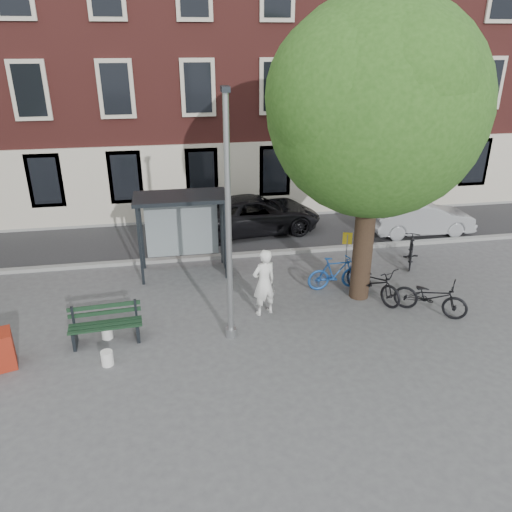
{
  "coord_description": "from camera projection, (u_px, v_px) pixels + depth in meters",
  "views": [
    {
      "loc": [
        -1.25,
        -10.84,
        7.03
      ],
      "look_at": [
        0.96,
        1.8,
        1.4
      ],
      "focal_mm": 35.0,
      "sensor_mm": 36.0,
      "label": 1
    }
  ],
  "objects": [
    {
      "name": "ground",
      "position": [
        231.0,
        336.0,
        12.8
      ],
      "size": [
        90.0,
        90.0,
        0.0
      ],
      "primitive_type": "plane",
      "color": "#4C4C4F",
      "rests_on": "ground"
    },
    {
      "name": "road",
      "position": [
        208.0,
        237.0,
        19.11
      ],
      "size": [
        40.0,
        4.0,
        0.01
      ],
      "primitive_type": "cube",
      "color": "#28282B",
      "rests_on": "ground"
    },
    {
      "name": "curb_near",
      "position": [
        213.0,
        257.0,
        17.29
      ],
      "size": [
        40.0,
        0.25,
        0.12
      ],
      "primitive_type": "cube",
      "color": "gray",
      "rests_on": "ground"
    },
    {
      "name": "curb_far",
      "position": [
        204.0,
        219.0,
        20.9
      ],
      "size": [
        40.0,
        0.25,
        0.12
      ],
      "primitive_type": "cube",
      "color": "gray",
      "rests_on": "ground"
    },
    {
      "name": "building_row",
      "position": [
        190.0,
        38.0,
        21.72
      ],
      "size": [
        30.0,
        8.0,
        14.0
      ],
      "primitive_type": "cube",
      "color": "maroon",
      "rests_on": "ground"
    },
    {
      "name": "lamppost",
      "position": [
        229.0,
        235.0,
        11.68
      ],
      "size": [
        0.28,
        0.35,
        6.11
      ],
      "color": "#9EA0A3",
      "rests_on": "ground"
    },
    {
      "name": "tree_right",
      "position": [
        379.0,
        99.0,
        12.43
      ],
      "size": [
        5.76,
        5.6,
        8.2
      ],
      "color": "black",
      "rests_on": "ground"
    },
    {
      "name": "bus_shelter",
      "position": [
        194.0,
        215.0,
        15.64
      ],
      "size": [
        2.85,
        1.45,
        2.62
      ],
      "color": "#1E2328",
      "rests_on": "ground"
    },
    {
      "name": "painter",
      "position": [
        264.0,
        282.0,
        13.48
      ],
      "size": [
        0.81,
        0.67,
        1.91
      ],
      "primitive_type": "imported",
      "rotation": [
        0.0,
        0.0,
        3.49
      ],
      "color": "white",
      "rests_on": "ground"
    },
    {
      "name": "bench",
      "position": [
        106.0,
        326.0,
        12.46
      ],
      "size": [
        1.81,
        0.71,
        0.91
      ],
      "rotation": [
        0.0,
        0.0,
        0.07
      ],
      "color": "#1E2328",
      "rests_on": "ground"
    },
    {
      "name": "bike_a",
      "position": [
        431.0,
        297.0,
        13.67
      ],
      "size": [
        1.99,
        1.75,
        1.04
      ],
      "primitive_type": "imported",
      "rotation": [
        0.0,
        0.0,
        0.92
      ],
      "color": "black",
      "rests_on": "ground"
    },
    {
      "name": "bike_b",
      "position": [
        336.0,
        273.0,
        15.02
      ],
      "size": [
        1.76,
        0.53,
        1.05
      ],
      "primitive_type": "imported",
      "rotation": [
        0.0,
        0.0,
        1.59
      ],
      "color": "#1A4794",
      "rests_on": "ground"
    },
    {
      "name": "bike_c",
      "position": [
        373.0,
        282.0,
        14.46
      ],
      "size": [
        1.54,
        2.16,
        1.08
      ],
      "primitive_type": "imported",
      "rotation": [
        0.0,
        0.0,
        0.45
      ],
      "color": "black",
      "rests_on": "ground"
    },
    {
      "name": "bike_d",
      "position": [
        411.0,
        250.0,
        16.64
      ],
      "size": [
        1.2,
        1.76,
        1.04
      ],
      "primitive_type": "imported",
      "rotation": [
        0.0,
        0.0,
        2.68
      ],
      "color": "black",
      "rests_on": "ground"
    },
    {
      "name": "car_dark",
      "position": [
        255.0,
        214.0,
        19.47
      ],
      "size": [
        5.32,
        2.91,
        1.41
      ],
      "primitive_type": "imported",
      "rotation": [
        0.0,
        0.0,
        1.68
      ],
      "color": "black",
      "rests_on": "ground"
    },
    {
      "name": "car_silver",
      "position": [
        421.0,
        218.0,
        19.24
      ],
      "size": [
        4.01,
        1.48,
        1.31
      ],
      "primitive_type": "imported",
      "rotation": [
        0.0,
        0.0,
        1.55
      ],
      "color": "#A0A2A7",
      "rests_on": "ground"
    },
    {
      "name": "bucket_b",
      "position": [
        107.0,
        358.0,
        11.61
      ],
      "size": [
        0.35,
        0.35,
        0.36
      ],
      "primitive_type": "cylinder",
      "rotation": [
        0.0,
        0.0,
        0.28
      ],
      "color": "white",
      "rests_on": "ground"
    },
    {
      "name": "bucket_c",
      "position": [
        107.0,
        332.0,
        12.65
      ],
      "size": [
        0.35,
        0.35,
        0.36
      ],
      "primitive_type": "cylinder",
      "rotation": [
        0.0,
        0.0,
        0.29
      ],
      "color": "white",
      "rests_on": "ground"
    },
    {
      "name": "notice_sign",
      "position": [
        347.0,
        248.0,
        15.18
      ],
      "size": [
        0.28,
        0.11,
        1.66
      ],
      "rotation": [
        0.0,
        0.0,
        -0.3
      ],
      "color": "#9EA0A3",
      "rests_on": "ground"
    }
  ]
}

